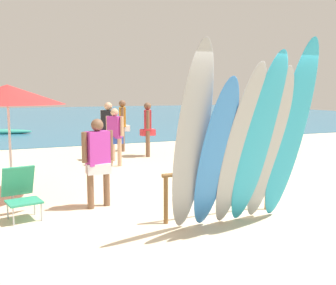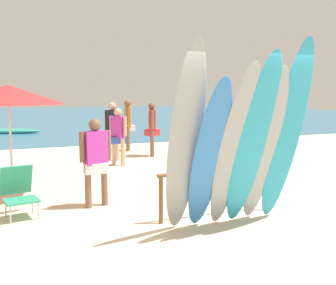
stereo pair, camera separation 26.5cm
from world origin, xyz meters
The scene contains 17 objects.
ground centered at (0.00, 14.00, 0.00)m, with size 60.00×60.00×0.00m, color beige.
ocean_water centered at (0.00, 29.32, 0.01)m, with size 60.00×40.00×0.02m, color teal.
surfboard_rack centered at (0.00, 0.00, 0.57)m, with size 2.00×0.07×0.78m.
surfboard_grey_0 centered at (-0.81, -0.60, 1.34)m, with size 0.48×0.06×2.79m, color #999EA3.
surfboard_blue_1 centered at (-0.46, -0.64, 1.11)m, with size 0.49×0.08×2.34m, color #337AD1.
surfboard_grey_2 centered at (-0.09, -0.68, 1.21)m, with size 0.49×0.06×2.54m, color #999EA3.
surfboard_teal_3 centered at (0.21, -0.70, 1.29)m, with size 0.57×0.08×2.70m, color #289EC6.
surfboard_grey_4 centered at (0.47, -0.63, 1.19)m, with size 0.46×0.07×2.50m, color #999EA3.
surfboard_teal_5 centered at (0.78, -0.71, 1.38)m, with size 0.50×0.06×2.89m, color #289EC6.
beachgoer_by_water centered at (-1.67, 1.27, 0.89)m, with size 0.57×0.29×1.55m.
beachgoer_photographing centered at (-0.26, 5.89, 0.98)m, with size 0.44×0.59×1.71m.
beachgoer_near_rack centered at (0.67, 7.57, 1.00)m, with size 0.45×0.63×1.73m.
beachgoer_midbeach centered at (-0.33, 5.00, 0.90)m, with size 0.41×0.51×1.57m.
beachgoer_strolling centered at (1.05, 6.15, 0.97)m, with size 0.44×0.61×1.68m.
beach_chair_red centered at (-2.95, 1.21, 0.43)m, with size 0.62×0.77×0.82m.
beach_umbrella centered at (-3.04, 2.52, 1.95)m, with size 2.09×2.09×2.14m.
distant_boat centered at (-3.34, 15.13, 0.12)m, with size 3.34×1.53×0.26m.
Camera 2 is at (-2.98, -5.48, 2.00)m, focal length 42.22 mm.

